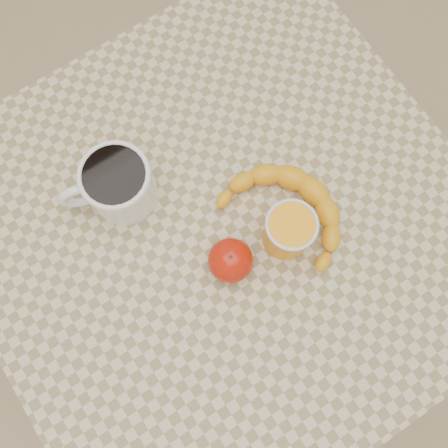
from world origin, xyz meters
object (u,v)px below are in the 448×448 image
orange_juice_glass (289,231)px  banana (289,212)px  table (224,238)px  apple (230,260)px  coffee_mug (117,184)px

orange_juice_glass → banana: size_ratio=0.33×
table → banana: bearing=-22.5°
table → banana: size_ratio=2.86×
table → apple: (-0.02, -0.06, 0.12)m
table → orange_juice_glass: 0.17m
table → coffee_mug: coffee_mug is taller
apple → orange_juice_glass: bearing=-7.5°
banana → table: bearing=144.2°
apple → banana: (0.12, 0.02, -0.01)m
coffee_mug → orange_juice_glass: coffee_mug is taller
coffee_mug → banana: 0.27m
coffee_mug → apple: bearing=-66.9°
coffee_mug → apple: 0.21m
coffee_mug → banana: bearing=-41.0°
coffee_mug → apple: size_ratio=2.02×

